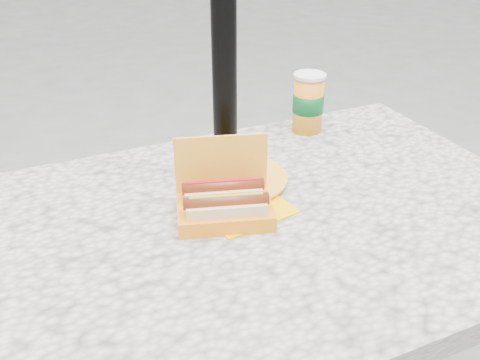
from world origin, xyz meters
name	(u,v)px	position (x,y,z in m)	size (l,w,h in m)	color
picnic_table	(257,260)	(0.00, 0.00, 0.64)	(1.20, 0.80, 0.75)	beige
umbrella_pole	(224,20)	(0.00, 0.16, 1.10)	(0.05, 0.05, 2.20)	black
hotdog_box	(224,203)	(-0.06, 0.02, 0.78)	(0.21, 0.17, 0.15)	#FFAA27
fries_plate	(238,180)	(0.02, 0.13, 0.76)	(0.24, 0.30, 0.04)	#FDC300
soda_cup	(308,103)	(0.30, 0.32, 0.83)	(0.08, 0.08, 0.15)	orange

